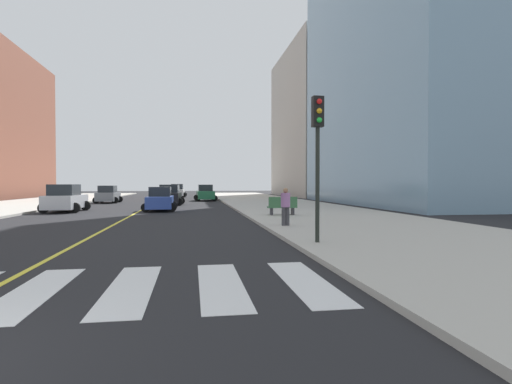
# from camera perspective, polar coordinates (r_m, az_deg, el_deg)

# --- Properties ---
(sidewalk_kerb_east) EXTENTS (10.00, 120.00, 0.15)m
(sidewalk_kerb_east) POSITION_cam_1_polar(r_m,az_deg,el_deg) (25.76, 9.78, -3.29)
(sidewalk_kerb_east) COLOR #B2ADA3
(sidewalk_kerb_east) RESTS_ON ground
(lane_divider_paint) EXTENTS (0.16, 80.00, 0.01)m
(lane_divider_paint) POSITION_cam_1_polar(r_m,az_deg,el_deg) (44.53, -14.06, -1.50)
(lane_divider_paint) COLOR yellow
(lane_divider_paint) RESTS_ON ground
(office_tower_glass) EXTENTS (20.00, 28.00, 40.97)m
(office_tower_glass) POSITION_cam_1_polar(r_m,az_deg,el_deg) (49.39, 24.59, 22.98)
(office_tower_glass) COLOR #7A9EB7
(office_tower_glass) RESTS_ON ground
(parking_garage_concrete) EXTENTS (18.00, 24.00, 23.99)m
(parking_garage_concrete) POSITION_cam_1_polar(r_m,az_deg,el_deg) (69.98, 11.49, 9.33)
(parking_garage_concrete) COLOR #B2ADA3
(parking_garage_concrete) RESTS_ON ground
(car_black_nearest) EXTENTS (2.91, 4.53, 1.98)m
(car_black_nearest) POSITION_cam_1_polar(r_m,az_deg,el_deg) (39.77, -12.13, -0.49)
(car_black_nearest) COLOR black
(car_black_nearest) RESTS_ON ground
(car_blue_second) EXTENTS (2.57, 4.10, 1.83)m
(car_blue_second) POSITION_cam_1_polar(r_m,az_deg,el_deg) (31.56, -13.40, -1.06)
(car_blue_second) COLOR #2D479E
(car_blue_second) RESTS_ON ground
(car_silver_third) EXTENTS (2.86, 4.55, 2.03)m
(car_silver_third) POSITION_cam_1_polar(r_m,az_deg,el_deg) (32.83, -25.37, -0.90)
(car_silver_third) COLOR #B7B7BC
(car_silver_third) RESTS_ON ground
(car_green_fourth) EXTENTS (2.80, 4.41, 1.95)m
(car_green_fourth) POSITION_cam_1_polar(r_m,az_deg,el_deg) (49.00, -7.18, -0.17)
(car_green_fourth) COLOR #236B42
(car_green_fourth) RESTS_ON ground
(car_white_fifth) EXTENTS (2.87, 4.53, 2.00)m
(car_white_fifth) POSITION_cam_1_polar(r_m,az_deg,el_deg) (62.14, -11.08, 0.13)
(car_white_fifth) COLOR silver
(car_white_fifth) RESTS_ON ground
(car_gray_sixth) EXTENTS (2.62, 4.18, 1.86)m
(car_gray_sixth) POSITION_cam_1_polar(r_m,az_deg,el_deg) (46.07, -20.19, -0.37)
(car_gray_sixth) COLOR slate
(car_gray_sixth) RESTS_ON ground
(traffic_light_near_corner) EXTENTS (0.36, 0.41, 4.80)m
(traffic_light_near_corner) POSITION_cam_1_polar(r_m,az_deg,el_deg) (13.50, 8.72, 7.29)
(traffic_light_near_corner) COLOR black
(traffic_light_near_corner) RESTS_ON sidewalk_kerb_east
(park_bench) EXTENTS (1.82, 0.62, 1.12)m
(park_bench) POSITION_cam_1_polar(r_m,az_deg,el_deg) (24.85, 3.76, -2.02)
(park_bench) COLOR #33603D
(park_bench) RESTS_ON sidewalk_kerb_east
(pedestrian_waiting_east) EXTENTS (0.43, 0.43, 1.73)m
(pedestrian_waiting_east) POSITION_cam_1_polar(r_m,az_deg,el_deg) (18.59, 4.20, -1.83)
(pedestrian_waiting_east) COLOR #38383D
(pedestrian_waiting_east) RESTS_ON sidewalk_kerb_east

